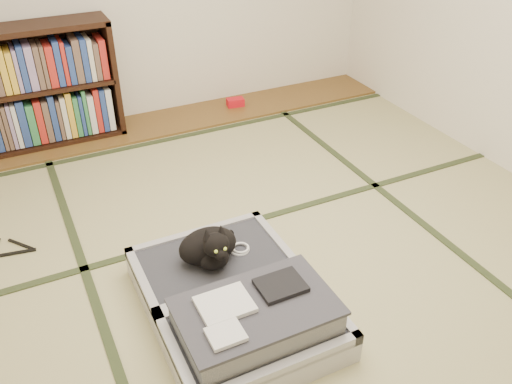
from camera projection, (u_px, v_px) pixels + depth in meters
name	position (u px, v px, depth m)	size (l,w,h in m)	color
floor	(275.00, 260.00, 3.11)	(4.50, 4.50, 0.00)	tan
wood_strip	(166.00, 122.00, 4.61)	(4.00, 0.50, 0.02)	brown
red_item	(235.00, 102.00, 4.85)	(0.15, 0.09, 0.07)	red
tatami_borders	(239.00, 215.00, 3.48)	(4.00, 4.50, 0.01)	#2D381E
bookcase	(21.00, 92.00, 4.03)	(1.41, 0.32, 0.92)	black
suitcase	(237.00, 303.00, 2.66)	(0.81, 1.08, 0.32)	#A5A4A9
cat	(210.00, 247.00, 2.79)	(0.36, 0.36, 0.29)	black
cable_coil	(240.00, 249.00, 2.93)	(0.11, 0.11, 0.03)	white
hanger	(0.00, 252.00, 3.15)	(0.41, 0.21, 0.01)	black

